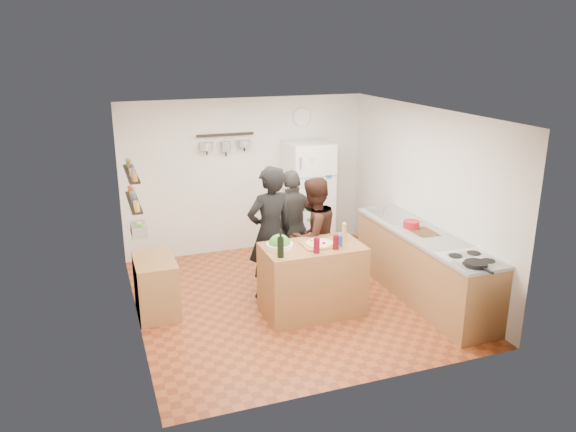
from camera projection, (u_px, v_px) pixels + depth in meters
name	position (u px, v px, depth m)	size (l,w,h in m)	color
room_shell	(281.00, 203.00, 7.58)	(4.20, 4.20, 4.20)	brown
prep_island	(312.00, 279.00, 7.11)	(1.25, 0.72, 0.91)	olive
pizza_board	(319.00, 245.00, 6.98)	(0.42, 0.34, 0.02)	olive
pizza	(319.00, 243.00, 6.97)	(0.34, 0.34, 0.02)	#CDB087
salad_bowl	(280.00, 246.00, 6.87)	(0.33, 0.33, 0.07)	white
wine_bottle	(281.00, 247.00, 6.58)	(0.08, 0.08, 0.24)	black
wine_glass_near	(317.00, 246.00, 6.71)	(0.08, 0.08, 0.19)	#560718
wine_glass_far	(336.00, 242.00, 6.84)	(0.07, 0.07, 0.18)	#52070D
pepper_mill	(344.00, 233.00, 7.13)	(0.06, 0.06, 0.19)	#B08A49
salt_canister	(339.00, 241.00, 6.94)	(0.09, 0.09, 0.14)	navy
person_left	(270.00, 233.00, 7.42)	(0.66, 0.44, 1.82)	black
person_center	(313.00, 237.00, 7.59)	(0.79, 0.62, 1.63)	black
person_back	(292.00, 227.00, 7.95)	(0.96, 0.40, 1.65)	#2D2A28
counter_run	(423.00, 266.00, 7.53)	(0.63, 2.63, 0.90)	#9E7042
stove_top	(471.00, 259.00, 6.54)	(0.60, 0.62, 0.02)	white
skillet	(476.00, 264.00, 6.31)	(0.26, 0.26, 0.05)	black
sink	(393.00, 216.00, 8.15)	(0.50, 0.80, 0.03)	silver
cutting_board	(424.00, 233.00, 7.43)	(0.30, 0.40, 0.02)	olive
red_bowl	(411.00, 224.00, 7.61)	(0.22, 0.22, 0.09)	#A11219
fridge	(308.00, 196.00, 9.22)	(0.70, 0.68, 1.80)	white
wall_clock	(302.00, 117.00, 9.14)	(0.30, 0.30, 0.03)	silver
spice_shelf_lower	(134.00, 202.00, 6.71)	(0.12, 1.00, 0.03)	black
spice_shelf_upper	(131.00, 174.00, 6.61)	(0.12, 1.00, 0.03)	black
produce_basket	(139.00, 230.00, 6.83)	(0.18, 0.35, 0.14)	silver
side_table	(156.00, 286.00, 7.13)	(0.50, 0.80, 0.73)	#A66C45
pot_rack	(225.00, 135.00, 8.70)	(0.90, 0.04, 0.04)	black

